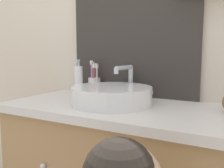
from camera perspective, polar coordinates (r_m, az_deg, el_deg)
name	(u,v)px	position (r m, az deg, el deg)	size (l,w,h in m)	color
wall_back	(148,17)	(1.37, 8.13, 14.88)	(3.20, 0.18, 2.50)	beige
sink_basin	(112,95)	(1.14, 0.07, -2.46)	(0.37, 0.41, 0.17)	white
toothbrush_holder	(94,85)	(1.41, -4.04, -0.15)	(0.07, 0.07, 0.19)	silver
soap_dispenser	(79,80)	(1.42, -7.61, 0.97)	(0.04, 0.04, 0.20)	white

